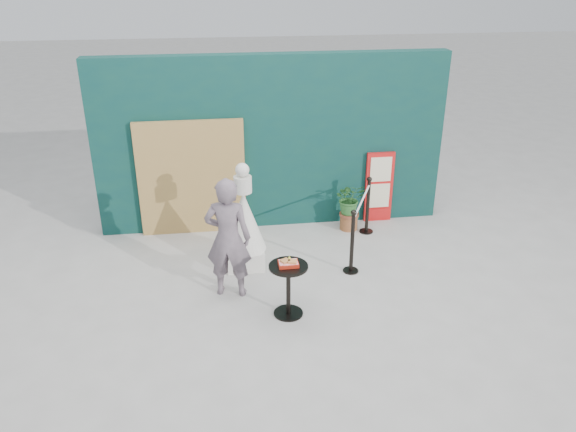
% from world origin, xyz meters
% --- Properties ---
extents(ground, '(60.00, 60.00, 0.00)m').
position_xyz_m(ground, '(0.00, 0.00, 0.00)').
color(ground, '#ADAAA5').
rests_on(ground, ground).
extents(back_wall, '(6.00, 0.30, 3.00)m').
position_xyz_m(back_wall, '(0.00, 3.15, 1.50)').
color(back_wall, '#0B3132').
rests_on(back_wall, ground).
extents(bamboo_fence, '(1.80, 0.08, 2.00)m').
position_xyz_m(bamboo_fence, '(-1.40, 2.94, 1.00)').
color(bamboo_fence, tan).
rests_on(bamboo_fence, ground).
extents(woman, '(0.72, 0.55, 1.76)m').
position_xyz_m(woman, '(-0.88, 0.85, 0.88)').
color(woman, slate).
rests_on(woman, ground).
extents(menu_board, '(0.50, 0.07, 1.30)m').
position_xyz_m(menu_board, '(1.90, 2.95, 0.65)').
color(menu_board, red).
rests_on(menu_board, ground).
extents(statue, '(0.66, 0.66, 1.69)m').
position_xyz_m(statue, '(-0.61, 1.62, 0.69)').
color(statue, silver).
rests_on(statue, ground).
extents(cafe_table, '(0.52, 0.52, 0.75)m').
position_xyz_m(cafe_table, '(-0.14, 0.21, 0.50)').
color(cafe_table, black).
rests_on(cafe_table, ground).
extents(food_basket, '(0.26, 0.19, 0.11)m').
position_xyz_m(food_basket, '(-0.13, 0.21, 0.79)').
color(food_basket, '#AF2412').
rests_on(food_basket, cafe_table).
extents(planter, '(0.51, 0.44, 0.87)m').
position_xyz_m(planter, '(1.30, 2.67, 0.51)').
color(planter, '#945330').
rests_on(planter, ground).
extents(stanchion_barrier, '(0.84, 1.54, 1.03)m').
position_xyz_m(stanchion_barrier, '(1.28, 1.85, 0.49)').
color(stanchion_barrier, black).
rests_on(stanchion_barrier, ground).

